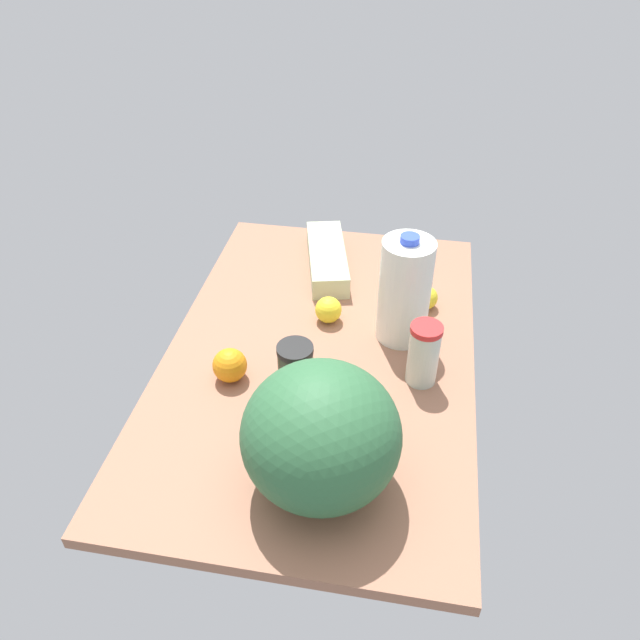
{
  "coord_description": "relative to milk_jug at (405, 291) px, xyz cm",
  "views": [
    {
      "loc": [
        116.09,
        20.27,
        105.48
      ],
      "look_at": [
        0.0,
        0.0,
        13.0
      ],
      "focal_mm": 35.0,
      "sensor_mm": 36.0,
      "label": 1
    }
  ],
  "objects": [
    {
      "name": "tumbler_cup",
      "position": [
        16.04,
        5.89,
        -5.82
      ],
      "size": [
        7.43,
        7.43,
        16.06
      ],
      "color": "silver",
      "rests_on": "countertop"
    },
    {
      "name": "lemon_loose",
      "position": [
        -12.96,
        5.76,
        -10.68
      ],
      "size": [
        6.43,
        6.43,
        6.43
      ],
      "primitive_type": "sphere",
      "color": "yellow",
      "rests_on": "countertop"
    },
    {
      "name": "egg_carton",
      "position": [
        -27.84,
        -23.84,
        -10.69
      ],
      "size": [
        34.47,
        17.87,
        6.41
      ],
      "primitive_type": "cube",
      "rotation": [
        0.0,
        0.0,
        0.24
      ],
      "color": "beige",
      "rests_on": "countertop"
    },
    {
      "name": "countertop",
      "position": [
        10.17,
        -19.3,
        -15.39
      ],
      "size": [
        120.0,
        76.0,
        3.0
      ],
      "primitive_type": "cube",
      "color": "#9A664D",
      "rests_on": "ground"
    },
    {
      "name": "orange_beside_bowl",
      "position": [
        23.31,
        -38.47,
        -9.82
      ],
      "size": [
        8.16,
        8.16,
        8.16
      ],
      "primitive_type": "sphere",
      "color": "orange",
      "rests_on": "countertop"
    },
    {
      "name": "milk_jug",
      "position": [
        0.0,
        0.0,
        0.0
      ],
      "size": [
        12.87,
        12.87,
        29.35
      ],
      "color": "white",
      "rests_on": "countertop"
    },
    {
      "name": "watermelon",
      "position": [
        49.43,
        -12.26,
        0.06
      ],
      "size": [
        30.3,
        30.3,
        27.9
      ],
      "primitive_type": "ellipsoid",
      "color": "#30663C",
      "rests_on": "countertop"
    },
    {
      "name": "shaker_bottle",
      "position": [
        27.54,
        -21.73,
        -5.99
      ],
      "size": [
        8.05,
        8.05,
        15.72
      ],
      "color": "#2B3B2C",
      "rests_on": "countertop"
    },
    {
      "name": "lemon_near_front",
      "position": [
        -2.64,
        -19.07,
        -10.38
      ],
      "size": [
        7.04,
        7.04,
        7.04
      ],
      "primitive_type": "sphere",
      "color": "yellow",
      "rests_on": "countertop"
    }
  ]
}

